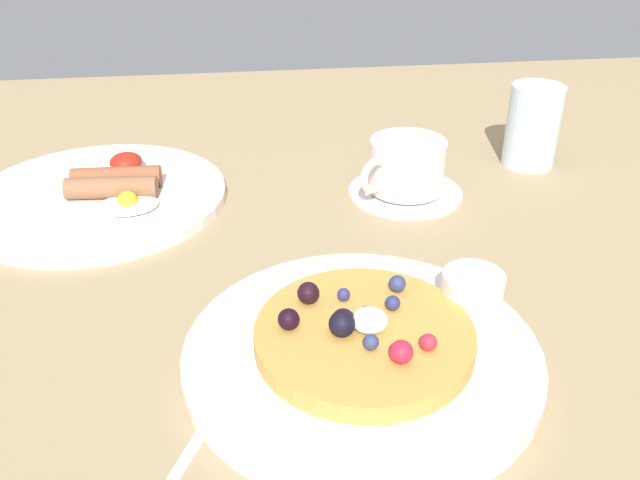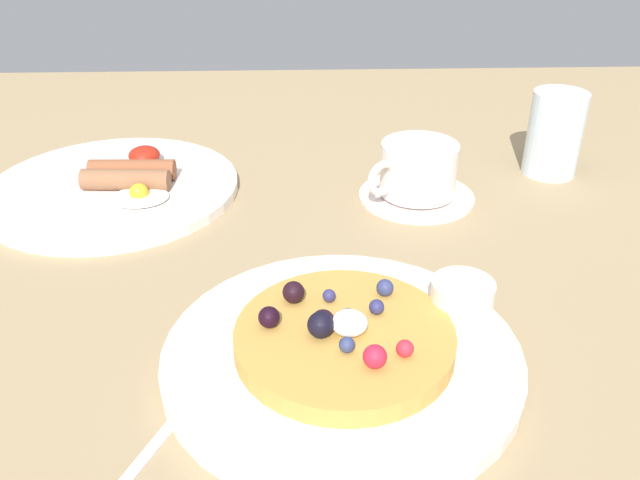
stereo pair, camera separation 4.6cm
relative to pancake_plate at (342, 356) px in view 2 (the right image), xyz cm
name	(u,v)px [view 2 (the right image)]	position (x,y,z in cm)	size (l,w,h in cm)	color
ground_plane	(244,304)	(-7.99, 9.73, -2.15)	(155.82, 134.58, 3.00)	#98815B
pancake_plate	(342,356)	(0.00, 0.00, 0.00)	(26.44, 26.44, 1.30)	white
pancake_with_berries	(343,337)	(0.11, 0.21, 1.60)	(16.18, 16.18, 3.49)	#C08D3F
syrup_ramekin	(462,298)	(9.57, 3.94, 2.18)	(4.92, 4.92, 2.97)	white
breakfast_plate	(113,188)	(-23.55, 29.37, -0.10)	(27.49, 27.49, 1.10)	white
fried_breakfast	(134,175)	(-21.13, 29.55, 1.45)	(9.77, 14.03, 2.49)	brown
coffee_saucer	(416,195)	(9.90, 26.98, -0.27)	(12.57, 12.57, 0.75)	white
coffee_cup	(418,168)	(9.77, 26.89, 2.97)	(10.15, 8.44, 5.53)	white
water_glass	(555,134)	(26.51, 33.16, 4.20)	(6.17, 6.17, 9.71)	silver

